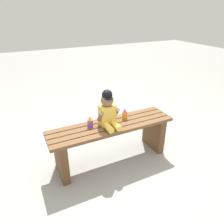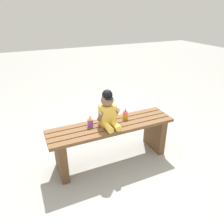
{
  "view_description": "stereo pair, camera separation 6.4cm",
  "coord_description": "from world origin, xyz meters",
  "px_view_note": "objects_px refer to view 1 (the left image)",
  "views": [
    {
      "loc": [
        -0.89,
        -1.82,
        1.63
      ],
      "look_at": [
        -0.02,
        -0.05,
        0.66
      ],
      "focal_mm": 33.65,
      "sensor_mm": 36.0,
      "label": 1
    },
    {
      "loc": [
        -0.83,
        -1.85,
        1.63
      ],
      "look_at": [
        -0.02,
        -0.05,
        0.66
      ],
      "focal_mm": 33.65,
      "sensor_mm": 36.0,
      "label": 2
    }
  ],
  "objects_px": {
    "park_bench": "(112,137)",
    "sippy_cup_left": "(90,122)",
    "child_figure": "(108,110)",
    "sippy_cup_right": "(125,114)"
  },
  "relations": [
    {
      "from": "sippy_cup_left",
      "to": "child_figure",
      "type": "bearing_deg",
      "value": -15.27
    },
    {
      "from": "park_bench",
      "to": "child_figure",
      "type": "relative_size",
      "value": 3.53
    },
    {
      "from": "park_bench",
      "to": "sippy_cup_left",
      "type": "relative_size",
      "value": 11.52
    },
    {
      "from": "child_figure",
      "to": "sippy_cup_left",
      "type": "height_order",
      "value": "child_figure"
    },
    {
      "from": "child_figure",
      "to": "sippy_cup_right",
      "type": "distance_m",
      "value": 0.27
    },
    {
      "from": "park_bench",
      "to": "sippy_cup_left",
      "type": "distance_m",
      "value": 0.32
    },
    {
      "from": "park_bench",
      "to": "sippy_cup_left",
      "type": "bearing_deg",
      "value": 165.58
    },
    {
      "from": "child_figure",
      "to": "park_bench",
      "type": "bearing_deg",
      "value": -10.29
    },
    {
      "from": "child_figure",
      "to": "sippy_cup_left",
      "type": "bearing_deg",
      "value": 164.73
    },
    {
      "from": "child_figure",
      "to": "sippy_cup_left",
      "type": "relative_size",
      "value": 3.26
    }
  ]
}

